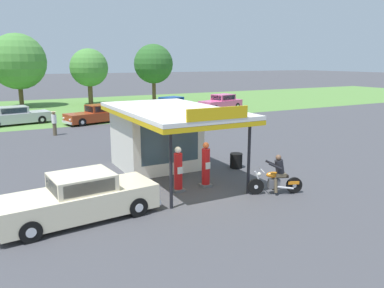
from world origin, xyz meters
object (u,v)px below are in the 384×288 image
(bystander_strolling_foreground, at_px, (54,122))
(bystander_standing_back_lot, at_px, (171,120))
(gas_pump_nearside, at_px, (178,171))
(spare_tire_stack, at_px, (236,161))
(parked_car_back_row_left, at_px, (221,103))
(motorcycle_with_rider, at_px, (276,178))
(parked_car_back_row_centre, at_px, (98,114))
(parked_car_back_row_far_right, at_px, (16,116))
(featured_classic_sedan, at_px, (80,199))
(parked_car_back_row_right, at_px, (170,106))
(gas_pump_offside, at_px, (206,166))

(bystander_strolling_foreground, relative_size, bystander_standing_back_lot, 1.02)
(gas_pump_nearside, xyz_separation_m, spare_tire_stack, (3.99, 1.75, -0.47))
(parked_car_back_row_left, relative_size, bystander_strolling_foreground, 3.15)
(motorcycle_with_rider, distance_m, bystander_standing_back_lot, 14.13)
(gas_pump_nearside, distance_m, spare_tire_stack, 4.38)
(gas_pump_nearside, bearing_deg, parked_car_back_row_centre, 85.21)
(gas_pump_nearside, relative_size, parked_car_back_row_far_right, 0.33)
(featured_classic_sedan, xyz_separation_m, parked_car_back_row_right, (13.44, 22.11, 0.04))
(gas_pump_offside, bearing_deg, featured_classic_sedan, -169.53)
(parked_car_back_row_right, distance_m, bystander_standing_back_lot, 10.13)
(spare_tire_stack, bearing_deg, gas_pump_nearside, -156.35)
(motorcycle_with_rider, bearing_deg, parked_car_back_row_centre, 94.60)
(gas_pump_nearside, xyz_separation_m, parked_car_back_row_right, (9.36, 21.12, -0.09))
(gas_pump_offside, xyz_separation_m, bystander_standing_back_lot, (3.88, 11.91, 0.04))
(motorcycle_with_rider, bearing_deg, spare_tire_stack, 79.23)
(parked_car_back_row_far_right, height_order, spare_tire_stack, parked_car_back_row_far_right)
(gas_pump_offside, relative_size, bystander_strolling_foreground, 1.10)
(parked_car_back_row_centre, bearing_deg, spare_tire_stack, -81.96)
(gas_pump_offside, height_order, parked_car_back_row_left, gas_pump_offside)
(parked_car_back_row_far_right, height_order, parked_car_back_row_left, parked_car_back_row_left)
(motorcycle_with_rider, bearing_deg, gas_pump_nearside, 147.40)
(bystander_strolling_foreground, distance_m, bystander_standing_back_lot, 8.15)
(parked_car_back_row_left, relative_size, parked_car_back_row_centre, 0.95)
(motorcycle_with_rider, height_order, parked_car_back_row_far_right, motorcycle_with_rider)
(gas_pump_offside, xyz_separation_m, motorcycle_with_rider, (1.99, -2.09, -0.20))
(gas_pump_offside, xyz_separation_m, parked_car_back_row_centre, (0.31, 18.83, -0.16))
(motorcycle_with_rider, relative_size, bystander_standing_back_lot, 1.24)
(gas_pump_offside, distance_m, parked_car_back_row_right, 22.62)
(gas_pump_nearside, xyz_separation_m, featured_classic_sedan, (-4.08, -0.99, -0.13))
(featured_classic_sedan, height_order, parked_car_back_row_centre, featured_classic_sedan)
(gas_pump_nearside, relative_size, spare_tire_stack, 2.54)
(motorcycle_with_rider, xyz_separation_m, bystander_standing_back_lot, (1.89, 14.00, 0.24))
(featured_classic_sedan, bearing_deg, parked_car_back_row_left, 48.92)
(gas_pump_nearside, xyz_separation_m, parked_car_back_row_centre, (1.58, 18.83, -0.13))
(gas_pump_offside, bearing_deg, motorcycle_with_rider, -46.35)
(gas_pump_nearside, relative_size, featured_classic_sedan, 0.34)
(gas_pump_nearside, distance_m, bystander_standing_back_lot, 12.98)
(spare_tire_stack, bearing_deg, parked_car_back_row_right, 74.50)
(gas_pump_offside, relative_size, parked_car_back_row_centre, 0.33)
(featured_classic_sedan, bearing_deg, spare_tire_stack, 18.73)
(gas_pump_offside, distance_m, bystander_strolling_foreground, 15.09)
(motorcycle_with_rider, bearing_deg, gas_pump_offside, 133.65)
(featured_classic_sedan, relative_size, parked_car_back_row_far_right, 0.95)
(spare_tire_stack, bearing_deg, parked_car_back_row_left, 59.69)
(motorcycle_with_rider, xyz_separation_m, parked_car_back_row_right, (6.10, 23.20, 0.08))
(motorcycle_with_rider, bearing_deg, parked_car_back_row_left, 62.50)
(gas_pump_offside, bearing_deg, spare_tire_stack, 32.73)
(parked_car_back_row_right, xyz_separation_m, bystander_standing_back_lot, (-4.21, -9.21, 0.16))
(parked_car_back_row_centre, relative_size, bystander_standing_back_lot, 3.36)
(parked_car_back_row_centre, xyz_separation_m, bystander_standing_back_lot, (3.58, -6.92, 0.20))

